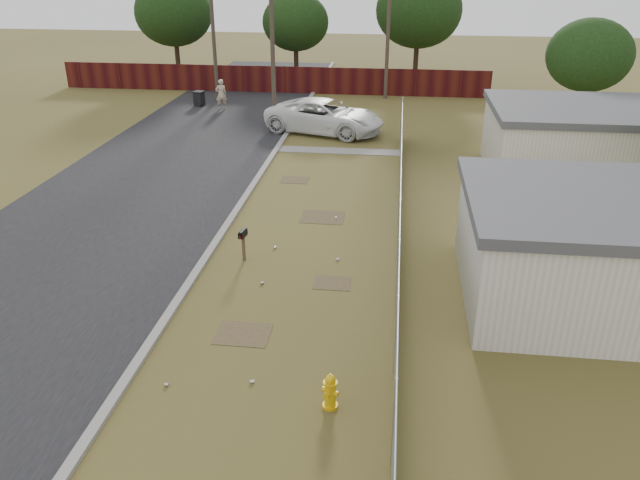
# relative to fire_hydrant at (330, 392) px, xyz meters

# --- Properties ---
(ground) EXTENTS (120.00, 120.00, 0.00)m
(ground) POSITION_rel_fire_hydrant_xyz_m (-1.74, 7.53, -0.41)
(ground) COLOR brown
(ground) RESTS_ON ground
(street) EXTENTS (15.10, 60.00, 0.12)m
(street) POSITION_rel_fire_hydrant_xyz_m (-8.50, 15.59, -0.39)
(street) COLOR black
(street) RESTS_ON ground
(chainlink_fence) EXTENTS (0.10, 27.06, 2.02)m
(chainlink_fence) POSITION_rel_fire_hydrant_xyz_m (1.38, 8.56, 0.39)
(chainlink_fence) COLOR gray
(chainlink_fence) RESTS_ON ground
(privacy_fence) EXTENTS (30.00, 0.12, 1.80)m
(privacy_fence) POSITION_rel_fire_hydrant_xyz_m (-7.74, 32.53, 0.49)
(privacy_fence) COLOR #45140E
(privacy_fence) RESTS_ON ground
(utility_poles) EXTENTS (12.60, 8.24, 9.00)m
(utility_poles) POSITION_rel_fire_hydrant_xyz_m (-5.41, 28.20, 4.29)
(utility_poles) COLOR #4A3F31
(utility_poles) RESTS_ON ground
(houses) EXTENTS (9.30, 17.24, 3.10)m
(houses) POSITION_rel_fire_hydrant_xyz_m (7.96, 10.67, 1.16)
(houses) COLOR silver
(houses) RESTS_ON ground
(horizon_trees) EXTENTS (33.32, 31.94, 7.78)m
(horizon_trees) POSITION_rel_fire_hydrant_xyz_m (-0.90, 31.09, 4.22)
(horizon_trees) COLOR #352718
(horizon_trees) RESTS_ON ground
(fire_hydrant) EXTENTS (0.46, 0.46, 0.87)m
(fire_hydrant) POSITION_rel_fire_hydrant_xyz_m (0.00, 0.00, 0.00)
(fire_hydrant) COLOR #E7B20C
(fire_hydrant) RESTS_ON ground
(mailbox) EXTENTS (0.22, 0.47, 1.07)m
(mailbox) POSITION_rel_fire_hydrant_xyz_m (-3.50, 6.69, 0.44)
(mailbox) COLOR brown
(mailbox) RESTS_ON ground
(pickup_truck) EXTENTS (6.97, 4.69, 1.78)m
(pickup_truck) POSITION_rel_fire_hydrant_xyz_m (-2.76, 22.45, 0.48)
(pickup_truck) COLOR white
(pickup_truck) RESTS_ON ground
(pedestrian) EXTENTS (0.80, 0.69, 1.86)m
(pedestrian) POSITION_rel_fire_hydrant_xyz_m (-9.78, 27.08, 0.53)
(pedestrian) COLOR #BDAA8A
(pedestrian) RESTS_ON ground
(trash_bin) EXTENTS (0.73, 0.79, 0.93)m
(trash_bin) POSITION_rel_fire_hydrant_xyz_m (-11.47, 27.86, 0.07)
(trash_bin) COLOR black
(trash_bin) RESTS_ON ground
(scattered_litter) EXTENTS (3.35, 10.33, 0.07)m
(scattered_litter) POSITION_rel_fire_hydrant_xyz_m (-2.06, 5.20, -0.37)
(scattered_litter) COLOR silver
(scattered_litter) RESTS_ON ground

